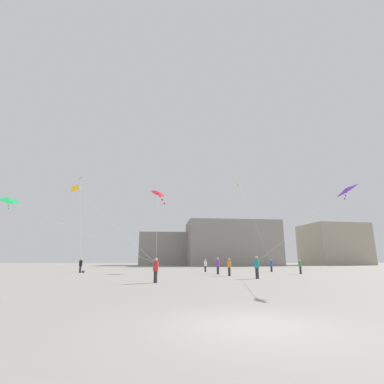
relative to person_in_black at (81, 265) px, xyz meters
The scene contains 19 objects.
ground_plane 32.80m from the person_in_black, 67.88° to the right, with size 300.00×300.00×0.00m, color gray.
person_in_black is the anchor object (origin of this frame).
person_in_green 26.17m from the person_in_black, 12.80° to the right, with size 0.34×0.34×1.57m.
person_in_orange 18.91m from the person_in_black, 28.15° to the right, with size 0.37×0.37×1.69m.
person_in_teal 22.42m from the person_in_black, 36.39° to the right, with size 0.41×0.41×1.86m.
person_in_blue 24.41m from the person_in_black, ahead, with size 0.37×0.37×1.68m.
person_in_white 15.78m from the person_in_black, ahead, with size 0.36×0.36×1.63m.
person_in_red 19.57m from the person_in_black, 60.42° to the right, with size 0.37×0.37×1.68m.
person_in_purple 17.09m from the person_in_black, 18.90° to the right, with size 0.39×0.39×1.81m.
kite_violet_diamond 30.76m from the person_in_black, 47.01° to the right, with size 3.38×9.71×4.70m.
kite_emerald_delta 16.05m from the person_in_black, 94.68° to the right, with size 11.86×2.48×4.88m.
kite_crimson_diamond 24.68m from the person_in_black, 66.24° to the right, with size 0.98×5.82×4.04m.
kite_lime_delta 25.10m from the person_in_black, 11.52° to the left, with size 3.44×5.20×12.32m.
kite_amber_delta 13.88m from the person_in_black, 78.92° to the right, with size 7.88×5.74×6.75m.
kite_cyan_diamond 12.31m from the person_in_black, 121.89° to the left, with size 2.48×3.67×11.97m.
building_left_hall 53.40m from the person_in_black, 77.70° to the left, with size 16.16×15.91×9.39m.
building_centre_hall 52.23m from the person_in_black, 55.63° to the left, with size 25.03×15.01×12.12m.
building_right_hall 83.49m from the person_in_black, 38.33° to the left, with size 18.73×16.19×12.92m.
handbag_beside_flyer 0.92m from the person_in_black, 15.95° to the left, with size 0.32×0.14×0.24m, color black.
Camera 1 is at (-2.19, -7.09, 1.52)m, focal length 26.62 mm.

